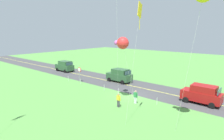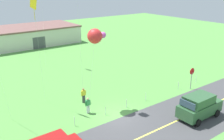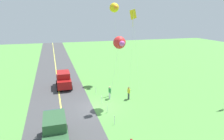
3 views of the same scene
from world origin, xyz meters
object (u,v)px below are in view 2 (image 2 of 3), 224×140
(kite_green_far, at_px, (33,4))
(warehouse_distant, at_px, (30,35))
(person_adult_near, at_px, (84,95))
(kite_blue_mid, at_px, (95,36))
(person_adult_companion, at_px, (88,105))
(car_suv_foreground, at_px, (199,106))
(stop_sign, at_px, (192,74))

(kite_green_far, xyz_separation_m, warehouse_distant, (8.55, 27.78, -8.23))
(person_adult_near, height_order, warehouse_distant, warehouse_distant)
(kite_blue_mid, bearing_deg, kite_green_far, 142.86)
(person_adult_near, xyz_separation_m, person_adult_companion, (-0.82, -2.20, 0.00))
(car_suv_foreground, height_order, stop_sign, stop_sign)
(stop_sign, bearing_deg, car_suv_foreground, -136.91)
(person_adult_companion, distance_m, kite_green_far, 10.37)
(person_adult_companion, xyz_separation_m, kite_blue_mid, (1.48, 0.74, 6.28))
(person_adult_companion, relative_size, kite_green_far, 0.15)
(kite_green_far, relative_size, warehouse_distant, 0.59)
(person_adult_companion, distance_m, warehouse_distant, 32.31)
(car_suv_foreground, height_order, warehouse_distant, warehouse_distant)
(person_adult_near, distance_m, kite_green_far, 10.00)
(stop_sign, relative_size, warehouse_distant, 0.14)
(person_adult_companion, relative_size, kite_blue_mid, 0.20)
(person_adult_companion, height_order, warehouse_distant, warehouse_distant)
(stop_sign, distance_m, person_adult_companion, 12.90)
(car_suv_foreground, bearing_deg, kite_green_far, 134.59)
(stop_sign, xyz_separation_m, person_adult_companion, (-12.69, 2.10, -0.94))
(stop_sign, relative_size, kite_green_far, 0.23)
(car_suv_foreground, bearing_deg, warehouse_distant, 93.04)
(stop_sign, relative_size, kite_blue_mid, 0.33)
(kite_blue_mid, xyz_separation_m, warehouse_distant, (4.22, 31.06, -5.39))
(stop_sign, bearing_deg, warehouse_distant, 101.67)
(kite_green_far, distance_m, warehouse_distant, 30.20)
(car_suv_foreground, bearing_deg, person_adult_companion, 139.01)
(person_adult_near, relative_size, kite_green_far, 0.15)
(kite_green_far, bearing_deg, car_suv_foreground, -45.41)
(stop_sign, xyz_separation_m, warehouse_distant, (-7.00, 33.89, -0.05))
(person_adult_near, bearing_deg, car_suv_foreground, 174.57)
(kite_green_far, bearing_deg, person_adult_near, -26.38)
(car_suv_foreground, bearing_deg, kite_blue_mid, 130.00)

